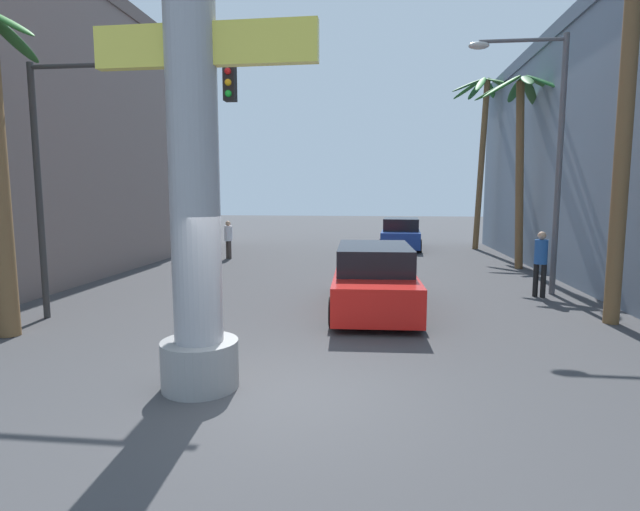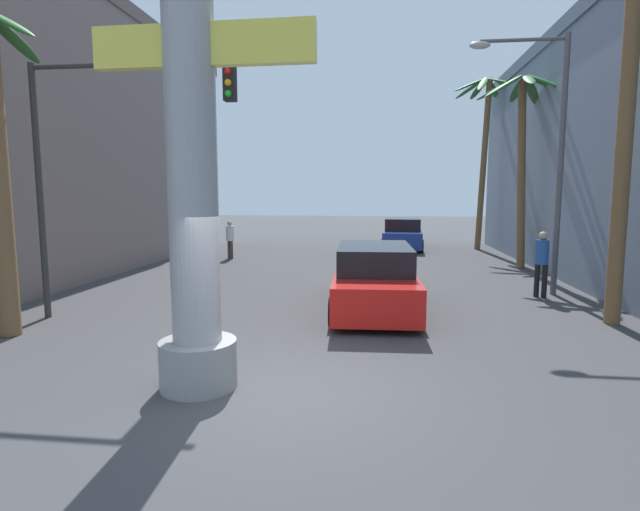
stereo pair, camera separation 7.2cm
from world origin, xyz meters
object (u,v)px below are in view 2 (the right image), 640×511
at_px(palm_tree_far_right, 484,132).
at_px(pedestrian_far_left, 230,237).
at_px(neon_sign_pole, 189,50).
at_px(car_far, 403,234).
at_px(traffic_light_mast, 107,138).
at_px(palm_tree_mid_right, 523,134).
at_px(pedestrian_mid_right, 542,259).
at_px(palm_tree_near_right, 628,81).
at_px(street_lamp, 546,139).
at_px(car_lead, 374,279).

xyz_separation_m(palm_tree_far_right, pedestrian_far_left, (-11.48, -5.13, -4.89)).
height_order(neon_sign_pole, car_far, neon_sign_pole).
bearing_deg(traffic_light_mast, car_far, 65.49).
relative_size(traffic_light_mast, palm_tree_mid_right, 0.79).
relative_size(car_far, pedestrian_mid_right, 2.60).
height_order(traffic_light_mast, pedestrian_mid_right, traffic_light_mast).
relative_size(neon_sign_pole, pedestrian_mid_right, 5.45).
bearing_deg(neon_sign_pole, car_far, 78.82).
relative_size(neon_sign_pole, palm_tree_mid_right, 1.38).
xyz_separation_m(palm_tree_far_right, pedestrian_mid_right, (-0.69, -11.98, -4.79)).
distance_m(neon_sign_pole, palm_tree_near_right, 8.89).
xyz_separation_m(traffic_light_mast, car_far, (7.02, 15.39, -3.25)).
distance_m(street_lamp, palm_tree_near_right, 3.30).
bearing_deg(neon_sign_pole, pedestrian_far_left, 105.25).
height_order(neon_sign_pole, pedestrian_far_left, neon_sign_pole).
bearing_deg(street_lamp, palm_tree_mid_right, 81.96).
distance_m(street_lamp, traffic_light_mast, 11.11).
bearing_deg(street_lamp, palm_tree_near_right, -79.48).
bearing_deg(pedestrian_mid_right, car_lead, -157.73).
bearing_deg(palm_tree_near_right, pedestrian_far_left, 140.30).
bearing_deg(car_far, palm_tree_mid_right, -58.01).
relative_size(traffic_light_mast, pedestrian_mid_right, 3.12).
height_order(neon_sign_pole, palm_tree_mid_right, neon_sign_pole).
relative_size(neon_sign_pole, palm_tree_far_right, 1.15).
xyz_separation_m(palm_tree_near_right, pedestrian_far_left, (-11.46, 9.51, -4.17)).
distance_m(car_lead, pedestrian_far_left, 10.73).
xyz_separation_m(street_lamp, palm_tree_near_right, (0.58, -3.14, 0.84)).
xyz_separation_m(pedestrian_far_left, pedestrian_mid_right, (10.79, -6.85, 0.10)).
relative_size(street_lamp, traffic_light_mast, 1.25).
bearing_deg(pedestrian_mid_right, palm_tree_far_right, 86.72).
height_order(traffic_light_mast, pedestrian_far_left, traffic_light_mast).
xyz_separation_m(street_lamp, car_lead, (-4.57, -2.31, -3.54)).
height_order(street_lamp, car_far, street_lamp).
bearing_deg(palm_tree_mid_right, palm_tree_far_right, 90.76).
bearing_deg(pedestrian_mid_right, neon_sign_pole, -133.88).
xyz_separation_m(street_lamp, palm_tree_far_right, (0.60, 11.51, 1.56)).
bearing_deg(street_lamp, car_far, 106.30).
relative_size(palm_tree_near_right, palm_tree_far_right, 0.99).
distance_m(neon_sign_pole, pedestrian_mid_right, 10.69).
bearing_deg(palm_tree_far_right, street_lamp, -92.99).
bearing_deg(traffic_light_mast, neon_sign_pole, -47.49).
distance_m(street_lamp, pedestrian_far_left, 13.04).
height_order(palm_tree_far_right, pedestrian_far_left, palm_tree_far_right).
xyz_separation_m(palm_tree_near_right, palm_tree_mid_right, (0.11, 8.02, -0.14)).
height_order(car_far, pedestrian_mid_right, pedestrian_mid_right).
bearing_deg(neon_sign_pole, car_lead, 65.41).
relative_size(car_lead, palm_tree_far_right, 0.62).
xyz_separation_m(neon_sign_pole, palm_tree_mid_right, (7.73, 12.58, 0.24)).
distance_m(car_far, palm_tree_mid_right, 8.63).
distance_m(street_lamp, pedestrian_mid_right, 3.26).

